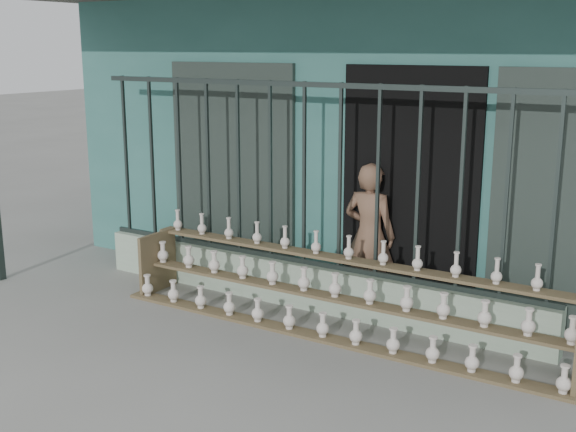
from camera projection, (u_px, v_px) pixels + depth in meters
The scene contains 6 objects.
ground at pixel (228, 351), 6.25m from camera, with size 60.00×60.00×0.00m, color slate.
workshop_building at pixel (418, 121), 9.38m from camera, with size 7.40×6.60×3.21m.
parapet_wall at pixel (304, 285), 7.27m from camera, with size 5.00×0.20×0.45m, color #9CB59B.
security_fence at pixel (304, 175), 7.01m from camera, with size 5.00×0.04×1.80m.
shelf_rack at pixel (335, 294), 6.61m from camera, with size 4.50×0.68×0.85m.
elderly_woman at pixel (369, 235), 7.20m from camera, with size 0.53×0.35×1.46m, color brown.
Camera 1 is at (3.48, -4.68, 2.58)m, focal length 45.00 mm.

